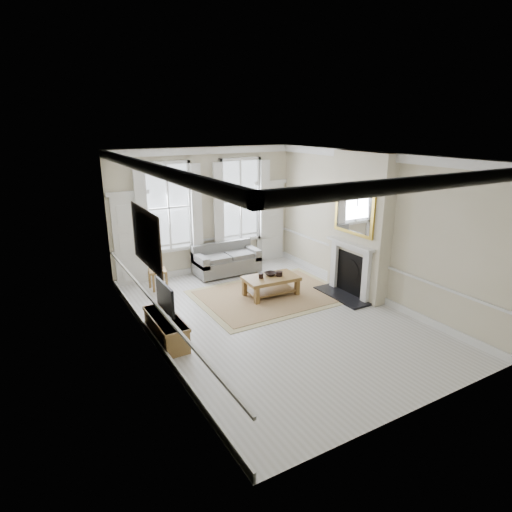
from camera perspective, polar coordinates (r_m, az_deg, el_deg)
floor at (r=9.25m, az=2.64°, el=-8.27°), size 7.20×7.20×0.00m
ceiling at (r=8.36m, az=2.97°, el=13.24°), size 7.20×7.20×0.00m
back_wall at (r=11.75m, az=-6.76°, el=5.99°), size 5.20×0.00×5.20m
left_wall at (r=7.62m, az=-13.91°, el=-0.73°), size 0.00×7.20×7.20m
right_wall at (r=10.25m, az=15.16°, el=3.81°), size 0.00×7.20×7.20m
window_left at (r=11.31m, az=-11.61°, el=6.33°), size 1.26×0.20×2.20m
window_right at (r=12.12m, az=-2.11°, el=7.40°), size 1.26×0.20×2.20m
door_left at (r=11.22m, az=-16.23°, el=1.96°), size 0.90×0.08×2.30m
door_right at (r=12.76m, az=1.89°, el=4.48°), size 0.90×0.08×2.30m
painting at (r=7.81m, az=-14.44°, el=2.36°), size 0.05×1.66×1.06m
chimney_breast at (r=10.27m, az=13.68°, el=3.95°), size 0.35×1.70×3.38m
hearth at (r=10.50m, az=11.33°, el=-5.22°), size 0.55×1.50×0.05m
fireplace at (r=10.38m, az=12.39°, el=-1.38°), size 0.21×1.45×1.33m
mirror at (r=10.05m, az=12.92°, el=5.76°), size 0.06×1.26×1.06m
sofa at (r=11.80m, az=-4.04°, el=-0.66°), size 1.75×0.85×0.84m
side_table at (r=10.92m, az=-12.98°, el=-2.34°), size 0.48×0.48×0.50m
rug at (r=10.38m, az=1.99°, el=-5.22°), size 3.50×2.60×0.02m
coffee_table at (r=10.24m, az=2.01°, el=-3.22°), size 1.33×0.83×0.48m
ceramic_pot_a at (r=10.10m, az=0.67°, el=-2.65°), size 0.12×0.12×0.12m
ceramic_pot_b at (r=10.25m, az=3.12°, el=-2.38°), size 0.16×0.16×0.11m
bowl at (r=10.30m, az=1.96°, el=-2.39°), size 0.34×0.34×0.07m
tv_stand at (r=8.42m, az=-11.89°, el=-9.50°), size 0.44×1.38×0.49m
tv at (r=8.16m, az=-12.01°, el=-5.45°), size 0.08×0.90×0.68m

